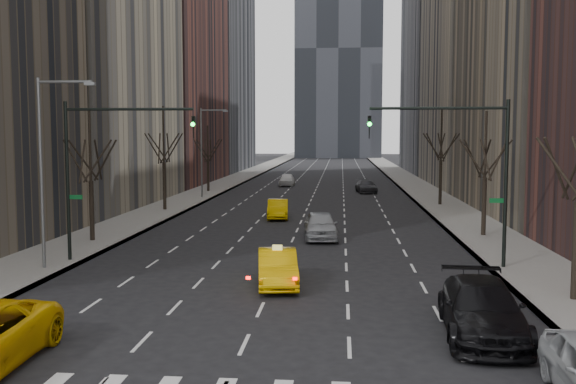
# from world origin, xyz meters

# --- Properties ---
(ground) EXTENTS (400.00, 400.00, 0.00)m
(ground) POSITION_xyz_m (0.00, 0.00, 0.00)
(ground) COLOR black
(ground) RESTS_ON ground
(sidewalk_left) EXTENTS (4.50, 320.00, 0.15)m
(sidewalk_left) POSITION_xyz_m (-12.25, 70.00, 0.07)
(sidewalk_left) COLOR slate
(sidewalk_left) RESTS_ON ground
(sidewalk_right) EXTENTS (4.50, 320.00, 0.15)m
(sidewalk_right) POSITION_xyz_m (12.25, 70.00, 0.07)
(sidewalk_right) COLOR slate
(sidewalk_right) RESTS_ON ground
(bld_left_far) EXTENTS (14.00, 28.00, 44.00)m
(bld_left_far) POSITION_xyz_m (-21.50, 66.00, 22.00)
(bld_left_far) COLOR brown
(bld_left_far) RESTS_ON ground
(bld_left_deep) EXTENTS (14.00, 30.00, 60.00)m
(bld_left_deep) POSITION_xyz_m (-21.50, 96.00, 30.00)
(bld_left_deep) COLOR slate
(bld_left_deep) RESTS_ON ground
(bld_right_deep) EXTENTS (14.00, 30.00, 58.00)m
(bld_right_deep) POSITION_xyz_m (21.50, 95.00, 29.00)
(bld_right_deep) COLOR slate
(bld_right_deep) RESTS_ON ground
(tree_lw_b) EXTENTS (3.36, 3.50, 7.82)m
(tree_lw_b) POSITION_xyz_m (-12.00, 18.00, 3.72)
(tree_lw_b) COLOR black
(tree_lw_b) RESTS_ON ground
(tree_lw_c) EXTENTS (3.36, 3.50, 8.74)m
(tree_lw_c) POSITION_xyz_m (-12.00, 34.00, 4.04)
(tree_lw_c) COLOR black
(tree_lw_c) RESTS_ON ground
(tree_lw_d) EXTENTS (3.36, 3.50, 7.36)m
(tree_lw_d) POSITION_xyz_m (-12.00, 52.00, 3.56)
(tree_lw_d) COLOR black
(tree_lw_d) RESTS_ON ground
(tree_rw_b) EXTENTS (3.36, 3.50, 7.82)m
(tree_rw_b) POSITION_xyz_m (12.00, 22.00, 3.72)
(tree_rw_b) COLOR black
(tree_rw_b) RESTS_ON ground
(tree_rw_c) EXTENTS (3.36, 3.50, 8.74)m
(tree_rw_c) POSITION_xyz_m (12.00, 40.00, 4.04)
(tree_rw_c) COLOR black
(tree_rw_c) RESTS_ON ground
(traffic_mast_left) EXTENTS (6.69, 0.39, 8.00)m
(traffic_mast_left) POSITION_xyz_m (-9.11, 12.00, 5.49)
(traffic_mast_left) COLOR black
(traffic_mast_left) RESTS_ON ground
(traffic_mast_right) EXTENTS (6.69, 0.39, 8.00)m
(traffic_mast_right) POSITION_xyz_m (9.11, 12.00, 5.49)
(traffic_mast_right) COLOR black
(traffic_mast_right) RESTS_ON ground
(streetlight_near) EXTENTS (2.83, 0.22, 9.00)m
(streetlight_near) POSITION_xyz_m (-10.84, 10.00, 5.62)
(streetlight_near) COLOR slate
(streetlight_near) RESTS_ON ground
(streetlight_far) EXTENTS (2.83, 0.22, 9.00)m
(streetlight_far) POSITION_xyz_m (-10.84, 45.00, 5.62)
(streetlight_far) COLOR slate
(streetlight_far) RESTS_ON ground
(taxi_sedan) EXTENTS (2.25, 4.87, 1.55)m
(taxi_sedan) POSITION_xyz_m (0.25, 7.87, 0.77)
(taxi_sedan) COLOR #DAA404
(taxi_sedan) RESTS_ON ground
(silver_sedan_ahead) EXTENTS (2.44, 5.19, 1.72)m
(silver_sedan_ahead) POSITION_xyz_m (1.71, 20.47, 0.86)
(silver_sedan_ahead) COLOR #979A9E
(silver_sedan_ahead) RESTS_ON ground
(parked_suv_black) EXTENTS (2.88, 6.25, 1.77)m
(parked_suv_black) POSITION_xyz_m (7.52, 1.48, 0.88)
(parked_suv_black) COLOR black
(parked_suv_black) RESTS_ON ground
(far_taxi) EXTENTS (1.91, 4.57, 1.47)m
(far_taxi) POSITION_xyz_m (-1.91, 29.98, 0.74)
(far_taxi) COLOR #E3B004
(far_taxi) RESTS_ON ground
(far_suv_grey) EXTENTS (2.55, 5.05, 1.41)m
(far_suv_grey) POSITION_xyz_m (5.77, 52.92, 0.70)
(far_suv_grey) COLOR #2A2A2E
(far_suv_grey) RESTS_ON ground
(far_car_white) EXTENTS (1.90, 4.62, 1.57)m
(far_car_white) POSITION_xyz_m (-3.90, 61.84, 0.78)
(far_car_white) COLOR white
(far_car_white) RESTS_ON ground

